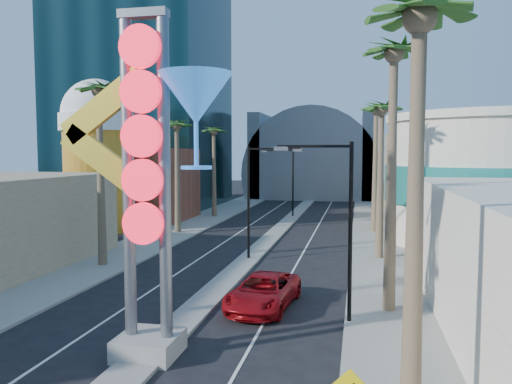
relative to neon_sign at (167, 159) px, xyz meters
name	(u,v)px	position (x,y,z in m)	size (l,w,h in m)	color
sidewalk_west	(190,225)	(-10.32, 32.04, -7.23)	(5.00, 100.00, 0.15)	gray
sidewalk_east	(379,231)	(8.68, 32.04, -7.23)	(5.00, 100.00, 0.15)	gray
median	(285,224)	(-0.82, 35.04, -7.23)	(1.60, 84.00, 0.15)	gray
hotel_tower	(143,26)	(-22.82, 49.04, 17.69)	(20.00, 20.00, 50.00)	black
brick_filler_west	(144,185)	(-16.82, 35.04, -3.31)	(10.00, 10.00, 8.00)	brown
filler_east	(432,174)	(15.18, 45.04, -2.31)	(10.00, 20.00, 10.00)	#9A7F63
beer_mug	(98,150)	(-17.82, 27.04, 0.54)	(7.00, 7.00, 14.50)	#BD7119
turquoise_building	(489,181)	(17.18, 27.04, -2.06)	(16.60, 16.60, 10.60)	beige
canopy	(314,172)	(-0.82, 69.04, -3.00)	(22.00, 16.00, 22.00)	slate
neon_sign	(167,159)	(0.00, 0.00, 0.00)	(6.53, 2.60, 12.55)	gray
streetlight_0	(256,191)	(-0.27, 17.04, -2.43)	(3.79, 0.25, 8.00)	black
streetlight_1	(288,176)	(-1.36, 41.04, -2.43)	(3.79, 0.25, 8.00)	black
streetlight_2	(340,215)	(5.91, 5.04, -2.47)	(3.45, 0.25, 8.00)	black
palm_1	(99,102)	(-9.82, 13.04, 3.52)	(2.40, 2.40, 12.70)	brown
palm_2	(177,132)	(-9.82, 27.04, 2.17)	(2.40, 2.40, 11.20)	brown
palm_3	(214,136)	(-9.82, 39.04, 2.17)	(2.40, 2.40, 11.20)	brown
palm_4	(419,42)	(8.18, -2.96, 3.07)	(2.40, 2.40, 12.20)	brown
palm_5	(394,70)	(8.18, 7.04, 3.96)	(2.40, 2.40, 13.20)	brown
palm_6	(382,118)	(8.18, 19.04, 2.62)	(2.40, 2.40, 11.70)	brown
palm_7	(376,117)	(8.18, 31.04, 3.52)	(2.40, 2.40, 12.70)	brown
red_pickup	(263,292)	(2.25, 6.52, -6.50)	(2.68, 5.81, 1.61)	#A30C12
pedestrian_b	(413,282)	(9.51, 9.33, -6.35)	(0.79, 0.61, 1.62)	gray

